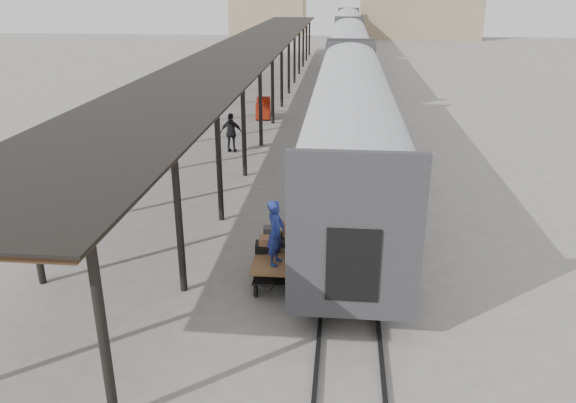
% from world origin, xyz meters
% --- Properties ---
extents(ground, '(160.00, 160.00, 0.00)m').
position_xyz_m(ground, '(0.00, 0.00, 0.00)').
color(ground, slate).
rests_on(ground, ground).
extents(train, '(3.45, 76.01, 4.01)m').
position_xyz_m(train, '(3.19, 33.79, 2.69)').
color(train, silver).
rests_on(train, ground).
extents(canopy, '(4.90, 64.30, 4.15)m').
position_xyz_m(canopy, '(-3.40, 24.00, 4.00)').
color(canopy, '#422B19').
rests_on(canopy, ground).
extents(rails, '(1.54, 150.00, 0.12)m').
position_xyz_m(rails, '(3.20, 34.00, 0.06)').
color(rails, black).
rests_on(rails, ground).
extents(building_far, '(18.00, 10.00, 8.00)m').
position_xyz_m(building_far, '(14.00, 78.00, 4.00)').
color(building_far, tan).
rests_on(building_far, ground).
extents(building_left, '(12.00, 8.00, 6.00)m').
position_xyz_m(building_left, '(-10.00, 82.00, 3.00)').
color(building_left, tan).
rests_on(building_left, ground).
extents(baggage_cart, '(1.28, 2.42, 0.86)m').
position_xyz_m(baggage_cart, '(1.17, -1.16, 0.65)').
color(baggage_cart, brown).
rests_on(baggage_cart, ground).
extents(suitcase_stack, '(1.28, 1.16, 0.58)m').
position_xyz_m(suitcase_stack, '(1.06, -0.85, 1.06)').
color(suitcase_stack, '#3D3D40').
rests_on(suitcase_stack, baggage_cart).
extents(luggage_tug, '(0.99, 1.51, 1.28)m').
position_xyz_m(luggage_tug, '(-2.11, 19.27, 0.59)').
color(luggage_tug, '#9A220E').
rests_on(luggage_tug, ground).
extents(porter, '(0.57, 0.75, 1.82)m').
position_xyz_m(porter, '(1.20, -1.81, 1.77)').
color(porter, navy).
rests_on(porter, baggage_cart).
extents(pedestrian, '(1.19, 0.57, 1.97)m').
position_xyz_m(pedestrian, '(-2.63, 11.64, 0.98)').
color(pedestrian, black).
rests_on(pedestrian, ground).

